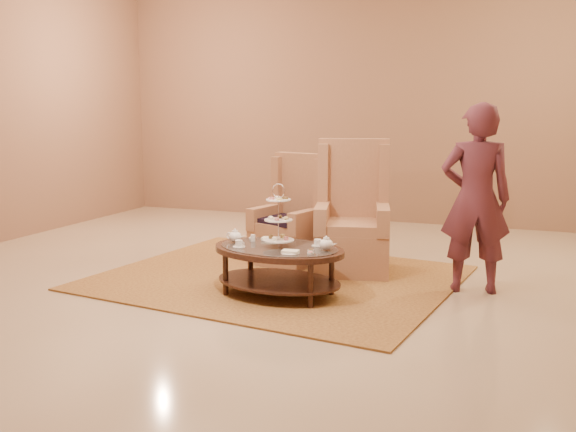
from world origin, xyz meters
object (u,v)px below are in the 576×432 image
at_px(armchair_left, 292,227).
at_px(tea_table, 279,256).
at_px(armchair_right, 352,228).
at_px(person, 476,199).

bearing_deg(armchair_left, tea_table, -61.38).
height_order(tea_table, armchair_left, armchair_left).
height_order(armchair_left, armchair_right, armchair_right).
bearing_deg(armchair_right, armchair_left, 157.27).
height_order(armchair_right, person, person).
distance_m(tea_table, person, 1.83).
distance_m(armchair_right, person, 1.33).
xyz_separation_m(armchair_right, person, (1.22, -0.35, 0.40)).
relative_size(tea_table, armchair_left, 1.10).
distance_m(tea_table, armchair_right, 1.18).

